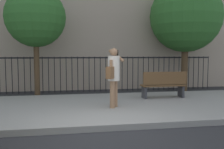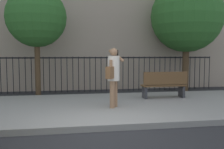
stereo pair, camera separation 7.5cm
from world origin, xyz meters
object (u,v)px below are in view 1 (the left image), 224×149
Objects in this scene: street_tree_far at (36,17)px; street_tree_near at (186,17)px; street_bench at (164,84)px; pedestrian_on_phone at (113,73)px.

street_tree_near is at bearing 2.86° from street_tree_far.
street_tree_near reaches higher than street_bench.
street_bench is 4.12m from street_tree_near.
street_tree_far reaches higher than pedestrian_on_phone.
pedestrian_on_phone is 0.35× the size of street_tree_near.
street_tree_far is at bearing 127.85° from pedestrian_on_phone.
street_tree_near is at bearing 50.66° from street_bench.
pedestrian_on_phone reaches higher than street_bench.
street_tree_near reaches higher than street_tree_far.
street_tree_near is 1.15× the size of street_tree_far.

